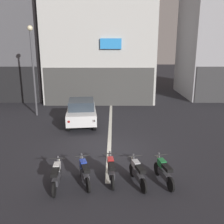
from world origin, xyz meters
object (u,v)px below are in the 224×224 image
(car_white_crossing_near, at_px, (82,111))
(motorcycle_white_row_leftmost, at_px, (57,175))
(street_lamp, at_px, (33,62))
(motorcycle_red_row_centre, at_px, (111,169))
(motorcycle_silver_row_right_mid, at_px, (138,173))
(motorcycle_blue_row_left_mid, at_px, (84,172))
(motorcycle_green_row_rightmost, at_px, (164,171))

(car_white_crossing_near, relative_size, motorcycle_white_row_leftmost, 2.56)
(street_lamp, bearing_deg, motorcycle_red_row_centre, -58.73)
(street_lamp, relative_size, motorcycle_silver_row_right_mid, 3.84)
(motorcycle_red_row_centre, relative_size, motorcycle_silver_row_right_mid, 1.02)
(motorcycle_blue_row_left_mid, relative_size, motorcycle_green_row_rightmost, 0.98)
(motorcycle_blue_row_left_mid, distance_m, motorcycle_silver_row_right_mid, 1.93)
(car_white_crossing_near, xyz_separation_m, motorcycle_white_row_leftmost, (0.04, -7.42, -0.43))
(car_white_crossing_near, xyz_separation_m, motorcycle_green_row_rightmost, (3.89, -7.08, -0.43))
(motorcycle_red_row_centre, xyz_separation_m, motorcycle_silver_row_right_mid, (0.96, -0.22, 0.00))
(motorcycle_green_row_rightmost, bearing_deg, motorcycle_silver_row_right_mid, -173.47)
(car_white_crossing_near, bearing_deg, motorcycle_blue_row_left_mid, -82.07)
(car_white_crossing_near, height_order, motorcycle_red_row_centre, car_white_crossing_near)
(motorcycle_white_row_leftmost, relative_size, motorcycle_blue_row_left_mid, 1.04)
(motorcycle_red_row_centre, relative_size, motorcycle_green_row_rightmost, 1.02)
(motorcycle_silver_row_right_mid, bearing_deg, car_white_crossing_near, 112.16)
(motorcycle_red_row_centre, bearing_deg, motorcycle_green_row_rightmost, -3.36)
(car_white_crossing_near, xyz_separation_m, motorcycle_silver_row_right_mid, (2.93, -7.19, -0.43))
(motorcycle_green_row_rightmost, bearing_deg, street_lamp, 128.95)
(street_lamp, height_order, motorcycle_red_row_centre, street_lamp)
(street_lamp, distance_m, motorcycle_green_row_rightmost, 12.37)
(motorcycle_blue_row_left_mid, xyz_separation_m, motorcycle_green_row_rightmost, (2.90, 0.09, 0.00))
(motorcycle_white_row_leftmost, height_order, motorcycle_green_row_rightmost, same)
(motorcycle_blue_row_left_mid, height_order, motorcycle_red_row_centre, same)
(street_lamp, xyz_separation_m, motorcycle_red_row_centre, (5.55, -9.14, -3.39))
(car_white_crossing_near, height_order, motorcycle_green_row_rightmost, car_white_crossing_near)
(motorcycle_silver_row_right_mid, bearing_deg, motorcycle_blue_row_left_mid, 179.29)
(motorcycle_blue_row_left_mid, distance_m, motorcycle_red_row_centre, 0.99)
(street_lamp, bearing_deg, motorcycle_blue_row_left_mid, -63.86)
(motorcycle_blue_row_left_mid, bearing_deg, motorcycle_red_row_centre, 11.67)
(motorcycle_blue_row_left_mid, xyz_separation_m, motorcycle_silver_row_right_mid, (1.93, -0.02, 0.00))
(street_lamp, height_order, motorcycle_green_row_rightmost, street_lamp)
(motorcycle_silver_row_right_mid, relative_size, motorcycle_green_row_rightmost, 0.99)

